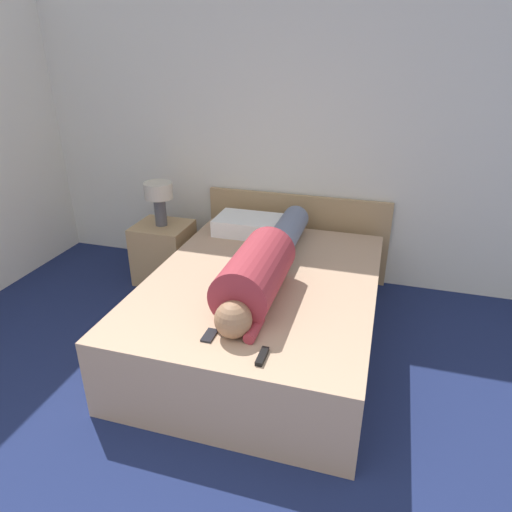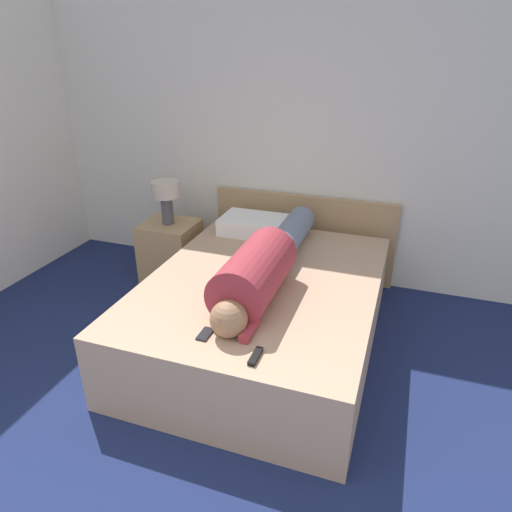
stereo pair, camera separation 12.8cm
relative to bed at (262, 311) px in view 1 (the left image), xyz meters
name	(u,v)px [view 1 (the left image)]	position (x,y,z in m)	size (l,w,h in m)	color
wall_back	(285,138)	(-0.15, 1.26, 1.03)	(5.94, 0.06, 2.60)	silver
bed	(262,311)	(0.00, 0.00, 0.00)	(1.60, 2.10, 0.54)	tan
headboard	(296,235)	(0.00, 1.19, 0.13)	(1.72, 0.04, 0.80)	tan
nightstand	(164,252)	(-1.16, 0.72, 0.01)	(0.49, 0.45, 0.56)	tan
table_lamp	(159,196)	(-1.16, 0.72, 0.57)	(0.25, 0.25, 0.40)	#4C4C51
person_lying	(264,264)	(0.03, -0.07, 0.43)	(0.37, 1.83, 0.37)	#936B4C
pillow_near_headboard	(250,225)	(-0.34, 0.80, 0.34)	(0.60, 0.39, 0.14)	white
tv_remote	(262,356)	(0.25, -0.87, 0.28)	(0.04, 0.15, 0.02)	black
cell_phone	(210,335)	(-0.10, -0.77, 0.28)	(0.06, 0.13, 0.01)	black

